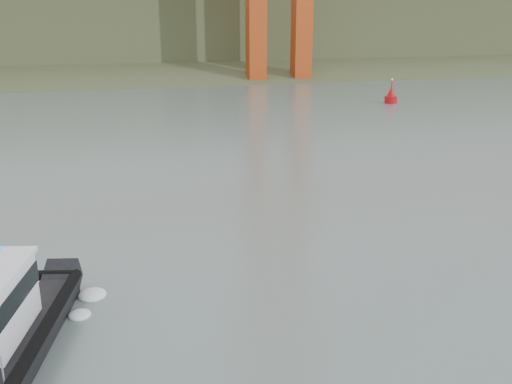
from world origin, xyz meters
TOP-DOWN VIEW (x-y plane):
  - ground at (0.00, 0.00)m, footprint 400.00×400.00m
  - headlands at (0.00, 125.50)m, footprint 500.00×105.36m
  - nav_buoy at (30.03, 48.79)m, footprint 1.66×1.66m

SIDE VIEW (x-z plane):
  - ground at x=0.00m, z-range 0.00..0.00m
  - nav_buoy at x=30.03m, z-range -0.82..2.65m
  - headlands at x=0.00m, z-range -6.52..20.61m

